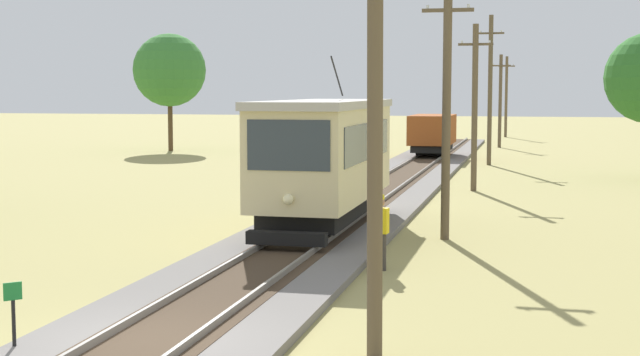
{
  "coord_description": "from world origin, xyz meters",
  "views": [
    {
      "loc": [
        5.8,
        -12.85,
        4.12
      ],
      "look_at": [
        -0.6,
        14.31,
        1.39
      ],
      "focal_mm": 50.7,
      "sensor_mm": 36.0,
      "label": 1
    }
  ],
  "objects_px": {
    "freight_car": "(432,133)",
    "utility_pole_foreground": "(375,138)",
    "utility_pole_distant": "(500,100)",
    "trackside_signal_marker": "(13,315)",
    "utility_pole_horizon": "(506,96)",
    "utility_pole_mid": "(475,106)",
    "tree_right_near": "(169,70)",
    "red_tram": "(325,157)",
    "utility_pole_near_tram": "(447,107)",
    "track_worker": "(380,228)",
    "gravel_pile": "(360,149)",
    "utility_pole_far": "(490,89)"
  },
  "relations": [
    {
      "from": "freight_car",
      "to": "utility_pole_foreground",
      "type": "xyz_separation_m",
      "value": [
        3.5,
        -40.44,
        1.84
      ]
    },
    {
      "from": "utility_pole_distant",
      "to": "trackside_signal_marker",
      "type": "bearing_deg",
      "value": -95.75
    },
    {
      "from": "utility_pole_horizon",
      "to": "freight_car",
      "type": "bearing_deg",
      "value": -97.5
    },
    {
      "from": "utility_pole_mid",
      "to": "tree_right_near",
      "type": "distance_m",
      "value": 29.39
    },
    {
      "from": "red_tram",
      "to": "utility_pole_foreground",
      "type": "bearing_deg",
      "value": -73.58
    },
    {
      "from": "utility_pole_near_tram",
      "to": "track_worker",
      "type": "height_order",
      "value": "utility_pole_near_tram"
    },
    {
      "from": "red_tram",
      "to": "track_worker",
      "type": "xyz_separation_m",
      "value": [
        2.46,
        -5.1,
        -1.21
      ]
    },
    {
      "from": "utility_pole_mid",
      "to": "trackside_signal_marker",
      "type": "height_order",
      "value": "utility_pole_mid"
    },
    {
      "from": "gravel_pile",
      "to": "track_worker",
      "type": "height_order",
      "value": "track_worker"
    },
    {
      "from": "utility_pole_near_tram",
      "to": "red_tram",
      "type": "bearing_deg",
      "value": 173.55
    },
    {
      "from": "red_tram",
      "to": "tree_right_near",
      "type": "relative_size",
      "value": 1.08
    },
    {
      "from": "utility_pole_foreground",
      "to": "tree_right_near",
      "type": "distance_m",
      "value": 48.66
    },
    {
      "from": "utility_pole_near_tram",
      "to": "tree_right_near",
      "type": "relative_size",
      "value": 0.9
    },
    {
      "from": "trackside_signal_marker",
      "to": "utility_pole_horizon",
      "type": "bearing_deg",
      "value": 85.46
    },
    {
      "from": "utility_pole_distant",
      "to": "red_tram",
      "type": "bearing_deg",
      "value": -94.91
    },
    {
      "from": "gravel_pile",
      "to": "tree_right_near",
      "type": "distance_m",
      "value": 14.56
    },
    {
      "from": "red_tram",
      "to": "gravel_pile",
      "type": "relative_size",
      "value": 3.27
    },
    {
      "from": "utility_pole_horizon",
      "to": "utility_pole_distant",
      "type": "bearing_deg",
      "value": -90.0
    },
    {
      "from": "utility_pole_mid",
      "to": "utility_pole_horizon",
      "type": "xyz_separation_m",
      "value": [
        -0.0,
        43.38,
        0.13
      ]
    },
    {
      "from": "freight_car",
      "to": "gravel_pile",
      "type": "distance_m",
      "value": 4.73
    },
    {
      "from": "utility_pole_far",
      "to": "utility_pole_horizon",
      "type": "bearing_deg",
      "value": 90.0
    },
    {
      "from": "utility_pole_foreground",
      "to": "tree_right_near",
      "type": "relative_size",
      "value": 0.84
    },
    {
      "from": "freight_car",
      "to": "utility_pole_near_tram",
      "type": "relative_size",
      "value": 0.73
    },
    {
      "from": "utility_pole_foreground",
      "to": "gravel_pile",
      "type": "bearing_deg",
      "value": 100.99
    },
    {
      "from": "utility_pole_mid",
      "to": "freight_car",
      "type": "bearing_deg",
      "value": 101.79
    },
    {
      "from": "utility_pole_distant",
      "to": "utility_pole_horizon",
      "type": "height_order",
      "value": "utility_pole_horizon"
    },
    {
      "from": "freight_car",
      "to": "trackside_signal_marker",
      "type": "distance_m",
      "value": 41.7
    },
    {
      "from": "red_tram",
      "to": "trackside_signal_marker",
      "type": "relative_size",
      "value": 7.24
    },
    {
      "from": "red_tram",
      "to": "utility_pole_far",
      "type": "bearing_deg",
      "value": 82.0
    },
    {
      "from": "utility_pole_far",
      "to": "utility_pole_distant",
      "type": "bearing_deg",
      "value": 90.0
    },
    {
      "from": "freight_car",
      "to": "utility_pole_horizon",
      "type": "bearing_deg",
      "value": 82.5
    },
    {
      "from": "gravel_pile",
      "to": "red_tram",
      "type": "bearing_deg",
      "value": -81.27
    },
    {
      "from": "utility_pole_far",
      "to": "utility_pole_horizon",
      "type": "relative_size",
      "value": 1.16
    },
    {
      "from": "utility_pole_horizon",
      "to": "utility_pole_near_tram",
      "type": "bearing_deg",
      "value": -90.0
    },
    {
      "from": "utility_pole_mid",
      "to": "gravel_pile",
      "type": "height_order",
      "value": "utility_pole_mid"
    },
    {
      "from": "freight_car",
      "to": "utility_pole_mid",
      "type": "bearing_deg",
      "value": -78.21
    },
    {
      "from": "utility_pole_distant",
      "to": "utility_pole_horizon",
      "type": "xyz_separation_m",
      "value": [
        -0.0,
        14.47,
        0.19
      ]
    },
    {
      "from": "freight_car",
      "to": "track_worker",
      "type": "relative_size",
      "value": 2.91
    },
    {
      "from": "gravel_pile",
      "to": "utility_pole_mid",
      "type": "bearing_deg",
      "value": -65.54
    },
    {
      "from": "utility_pole_horizon",
      "to": "tree_right_near",
      "type": "relative_size",
      "value": 0.89
    },
    {
      "from": "tree_right_near",
      "to": "red_tram",
      "type": "bearing_deg",
      "value": -60.42
    },
    {
      "from": "utility_pole_foreground",
      "to": "track_worker",
      "type": "distance_m",
      "value": 7.26
    },
    {
      "from": "freight_car",
      "to": "utility_pole_near_tram",
      "type": "xyz_separation_m",
      "value": [
        3.5,
        -28.97,
        2.1
      ]
    },
    {
      "from": "gravel_pile",
      "to": "track_worker",
      "type": "distance_m",
      "value": 35.23
    },
    {
      "from": "utility_pole_mid",
      "to": "red_tram",
      "type": "bearing_deg",
      "value": -106.51
    },
    {
      "from": "utility_pole_mid",
      "to": "tree_right_near",
      "type": "bearing_deg",
      "value": 137.18
    },
    {
      "from": "tree_right_near",
      "to": "trackside_signal_marker",
      "type": "bearing_deg",
      "value": -70.25
    },
    {
      "from": "utility_pole_near_tram",
      "to": "utility_pole_distant",
      "type": "relative_size",
      "value": 1.07
    },
    {
      "from": "track_worker",
      "to": "tree_right_near",
      "type": "height_order",
      "value": "tree_right_near"
    },
    {
      "from": "gravel_pile",
      "to": "tree_right_near",
      "type": "height_order",
      "value": "tree_right_near"
    }
  ]
}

